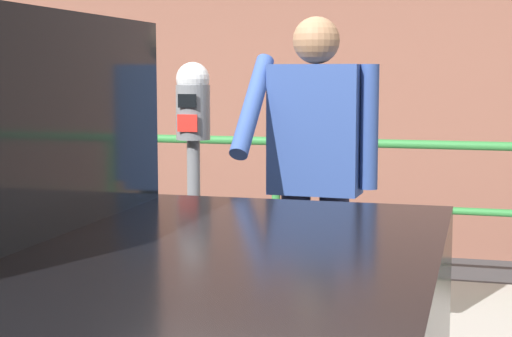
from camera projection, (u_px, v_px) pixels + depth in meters
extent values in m
cube|color=#ADA8A0|center=(240.00, 324.00, 5.12)|extent=(36.00, 2.30, 0.15)
cylinder|color=slate|center=(194.00, 244.00, 4.44)|extent=(0.07, 0.07, 1.13)
cylinder|color=slate|center=(193.00, 112.00, 4.36)|extent=(0.18, 0.18, 0.29)
sphere|color=silver|center=(193.00, 79.00, 4.34)|extent=(0.18, 0.18, 0.18)
cube|color=black|center=(187.00, 101.00, 4.26)|extent=(0.10, 0.01, 0.07)
cube|color=red|center=(187.00, 123.00, 4.27)|extent=(0.11, 0.01, 0.09)
cylinder|color=#1E233F|center=(333.00, 279.00, 4.20)|extent=(0.15, 0.15, 0.87)
cylinder|color=#1E233F|center=(295.00, 276.00, 4.27)|extent=(0.15, 0.15, 0.87)
cube|color=#2D478C|center=(316.00, 130.00, 4.15)|extent=(0.46, 0.24, 0.65)
sphere|color=#936B4C|center=(316.00, 40.00, 4.09)|extent=(0.24, 0.24, 0.24)
cylinder|color=#2D478C|center=(369.00, 127.00, 4.06)|extent=(0.09, 0.09, 0.61)
cylinder|color=#2D478C|center=(252.00, 105.00, 4.03)|extent=(0.11, 0.49, 0.51)
cylinder|color=#2D7A38|center=(276.00, 141.00, 5.87)|extent=(24.00, 0.06, 0.06)
cylinder|color=#2D7A38|center=(276.00, 203.00, 5.92)|extent=(24.00, 0.05, 0.05)
cylinder|color=#2D7A38|center=(60.00, 200.00, 6.38)|extent=(0.06, 0.06, 0.99)
cylinder|color=#2D7A38|center=(276.00, 210.00, 5.93)|extent=(0.06, 0.06, 0.99)
cube|color=brown|center=(326.00, 36.00, 7.61)|extent=(32.00, 0.50, 3.92)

